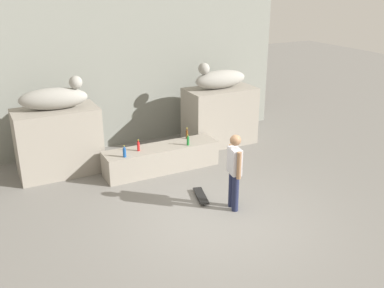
{
  "coord_description": "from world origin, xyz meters",
  "views": [
    {
      "loc": [
        -4.03,
        -6.74,
        4.65
      ],
      "look_at": [
        0.22,
        1.52,
        1.1
      ],
      "focal_mm": 41.11,
      "sensor_mm": 36.0,
      "label": 1
    }
  ],
  "objects_px": {
    "skateboard": "(201,196)",
    "bottle_green": "(188,141)",
    "bottle_blue": "(124,152)",
    "skater": "(234,169)",
    "statue_reclining_right": "(219,79)",
    "statue_reclining_left": "(55,98)",
    "bottle_brown": "(187,134)",
    "bottle_red": "(138,146)"
  },
  "relations": [
    {
      "from": "bottle_green",
      "to": "bottle_blue",
      "type": "distance_m",
      "value": 1.69
    },
    {
      "from": "statue_reclining_left",
      "to": "skateboard",
      "type": "height_order",
      "value": "statue_reclining_left"
    },
    {
      "from": "statue_reclining_right",
      "to": "skater",
      "type": "distance_m",
      "value": 4.1
    },
    {
      "from": "skateboard",
      "to": "bottle_blue",
      "type": "distance_m",
      "value": 2.12
    },
    {
      "from": "skater",
      "to": "bottle_blue",
      "type": "distance_m",
      "value": 2.82
    },
    {
      "from": "bottle_red",
      "to": "bottle_blue",
      "type": "xyz_separation_m",
      "value": [
        -0.44,
        -0.22,
        -0.0
      ]
    },
    {
      "from": "skater",
      "to": "bottle_brown",
      "type": "xyz_separation_m",
      "value": [
        0.29,
        2.78,
        -0.16
      ]
    },
    {
      "from": "bottle_red",
      "to": "bottle_green",
      "type": "height_order",
      "value": "bottle_red"
    },
    {
      "from": "statue_reclining_right",
      "to": "bottle_green",
      "type": "height_order",
      "value": "statue_reclining_right"
    },
    {
      "from": "statue_reclining_right",
      "to": "skateboard",
      "type": "height_order",
      "value": "statue_reclining_right"
    },
    {
      "from": "statue_reclining_right",
      "to": "bottle_green",
      "type": "relative_size",
      "value": 5.79
    },
    {
      "from": "bottle_red",
      "to": "statue_reclining_right",
      "type": "bearing_deg",
      "value": 19.73
    },
    {
      "from": "statue_reclining_left",
      "to": "bottle_green",
      "type": "xyz_separation_m",
      "value": [
        2.93,
        -1.24,
        -1.19
      ]
    },
    {
      "from": "bottle_brown",
      "to": "bottle_red",
      "type": "height_order",
      "value": "bottle_brown"
    },
    {
      "from": "statue_reclining_left",
      "to": "bottle_green",
      "type": "relative_size",
      "value": 5.99
    },
    {
      "from": "skater",
      "to": "skateboard",
      "type": "xyz_separation_m",
      "value": [
        -0.4,
        0.71,
        -0.86
      ]
    },
    {
      "from": "skater",
      "to": "bottle_brown",
      "type": "height_order",
      "value": "skater"
    },
    {
      "from": "statue_reclining_left",
      "to": "bottle_brown",
      "type": "relative_size",
      "value": 5.62
    },
    {
      "from": "statue_reclining_left",
      "to": "bottle_blue",
      "type": "height_order",
      "value": "statue_reclining_left"
    },
    {
      "from": "statue_reclining_right",
      "to": "bottle_brown",
      "type": "distance_m",
      "value": 2.03
    },
    {
      "from": "bottle_brown",
      "to": "bottle_green",
      "type": "bearing_deg",
      "value": -113.45
    },
    {
      "from": "bottle_red",
      "to": "statue_reclining_left",
      "type": "bearing_deg",
      "value": 148.38
    },
    {
      "from": "skater",
      "to": "skateboard",
      "type": "bearing_deg",
      "value": -140.93
    },
    {
      "from": "bottle_green",
      "to": "bottle_blue",
      "type": "xyz_separation_m",
      "value": [
        -1.69,
        -0.01,
        0.0
      ]
    },
    {
      "from": "statue_reclining_right",
      "to": "skateboard",
      "type": "relative_size",
      "value": 1.96
    },
    {
      "from": "bottle_blue",
      "to": "skateboard",
      "type": "bearing_deg",
      "value": -53.23
    },
    {
      "from": "bottle_brown",
      "to": "skateboard",
      "type": "bearing_deg",
      "value": -108.42
    },
    {
      "from": "statue_reclining_right",
      "to": "bottle_red",
      "type": "relative_size",
      "value": 5.6
    },
    {
      "from": "skater",
      "to": "statue_reclining_right",
      "type": "bearing_deg",
      "value": 164.11
    },
    {
      "from": "skateboard",
      "to": "skater",
      "type": "bearing_deg",
      "value": 44.39
    },
    {
      "from": "statue_reclining_right",
      "to": "skateboard",
      "type": "xyz_separation_m",
      "value": [
        -2.13,
        -2.86,
        -1.88
      ]
    },
    {
      "from": "bottle_green",
      "to": "statue_reclining_left",
      "type": "bearing_deg",
      "value": 157.04
    },
    {
      "from": "skateboard",
      "to": "bottle_green",
      "type": "height_order",
      "value": "bottle_green"
    },
    {
      "from": "bottle_green",
      "to": "bottle_blue",
      "type": "height_order",
      "value": "bottle_blue"
    },
    {
      "from": "bottle_green",
      "to": "bottle_red",
      "type": "bearing_deg",
      "value": 170.49
    },
    {
      "from": "skater",
      "to": "bottle_brown",
      "type": "bearing_deg",
      "value": -176.08
    },
    {
      "from": "bottle_green",
      "to": "skater",
      "type": "bearing_deg",
      "value": -92.34
    },
    {
      "from": "bottle_brown",
      "to": "bottle_red",
      "type": "distance_m",
      "value": 1.47
    },
    {
      "from": "bottle_brown",
      "to": "bottle_red",
      "type": "xyz_separation_m",
      "value": [
        -1.45,
        -0.24,
        -0.0
      ]
    },
    {
      "from": "skater",
      "to": "bottle_red",
      "type": "xyz_separation_m",
      "value": [
        -1.16,
        2.54,
        -0.17
      ]
    },
    {
      "from": "statue_reclining_right",
      "to": "skater",
      "type": "bearing_deg",
      "value": 62.89
    },
    {
      "from": "bottle_red",
      "to": "bottle_blue",
      "type": "distance_m",
      "value": 0.49
    }
  ]
}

